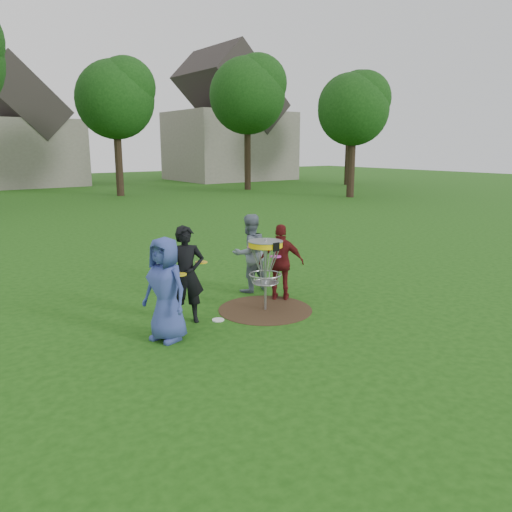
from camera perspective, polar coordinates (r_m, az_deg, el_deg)
ground at (r=9.61m, az=1.06°, el=-6.15°), size 100.00×100.00×0.00m
dirt_patch at (r=9.61m, az=1.06°, el=-6.12°), size 1.80×1.80×0.01m
player_blue at (r=8.06m, az=-10.30°, el=-3.76°), size 0.79×0.96×1.69m
player_black at (r=8.81m, az=-7.97°, el=-2.13°), size 0.74×0.61×1.73m
player_grey at (r=10.61m, az=-0.74°, el=0.33°), size 0.82×0.64×1.67m
player_maroon at (r=10.06m, az=2.90°, el=-0.72°), size 0.92×0.90×1.55m
disc_on_grass at (r=9.06m, az=-4.35°, el=-7.29°), size 0.22×0.22×0.02m
disc_golf_basket at (r=9.33m, az=1.08°, el=-0.21°), size 0.66×0.67×1.38m
held_discs at (r=9.24m, az=-2.92°, el=-0.36°), size 2.54×1.40×0.13m
tree_row at (r=28.73m, az=-25.07°, el=17.66°), size 51.20×17.42×9.90m
house_row at (r=41.63m, az=-22.27°, el=13.09°), size 44.50×10.65×11.62m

